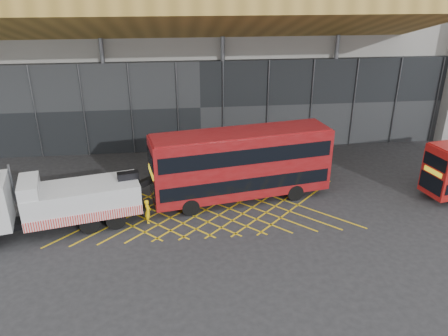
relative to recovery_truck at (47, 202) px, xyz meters
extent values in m
plane|color=#242426|center=(8.19, 1.43, -1.97)|extent=(120.00, 120.00, 0.00)
cube|color=yellow|center=(3.39, 1.43, -1.96)|extent=(7.16, 7.16, 0.01)
cube|color=yellow|center=(3.39, 1.43, -1.96)|extent=(7.16, 7.16, 0.01)
cube|color=yellow|center=(4.99, 1.43, -1.96)|extent=(7.16, 7.16, 0.01)
cube|color=yellow|center=(4.99, 1.43, -1.96)|extent=(7.16, 7.16, 0.01)
cube|color=yellow|center=(6.59, 1.43, -1.96)|extent=(7.16, 7.16, 0.01)
cube|color=yellow|center=(6.59, 1.43, -1.96)|extent=(7.16, 7.16, 0.01)
cube|color=yellow|center=(8.19, 1.43, -1.96)|extent=(7.16, 7.16, 0.01)
cube|color=yellow|center=(8.19, 1.43, -1.96)|extent=(7.16, 7.16, 0.01)
cube|color=yellow|center=(9.79, 1.43, -1.96)|extent=(7.16, 7.16, 0.01)
cube|color=yellow|center=(9.79, 1.43, -1.96)|extent=(7.16, 7.16, 0.01)
cube|color=yellow|center=(11.39, 1.43, -1.96)|extent=(7.16, 7.16, 0.01)
cube|color=yellow|center=(11.39, 1.43, -1.96)|extent=(7.16, 7.16, 0.01)
cube|color=yellow|center=(12.99, 1.43, -1.96)|extent=(7.16, 7.16, 0.01)
cube|color=yellow|center=(12.99, 1.43, -1.96)|extent=(7.16, 7.16, 0.01)
cube|color=yellow|center=(14.59, 1.43, -1.96)|extent=(7.16, 7.16, 0.01)
cube|color=yellow|center=(14.59, 1.43, -1.96)|extent=(7.16, 7.16, 0.01)
cube|color=yellow|center=(16.19, 1.43, -1.96)|extent=(7.16, 7.16, 0.01)
cube|color=yellow|center=(16.19, 1.43, -1.96)|extent=(7.16, 7.16, 0.01)
cube|color=gray|center=(10.19, 20.43, 7.03)|extent=(55.00, 14.00, 18.00)
cube|color=black|center=(10.19, 13.13, 2.03)|extent=(55.00, 0.80, 8.00)
cube|color=olive|center=(8.19, 9.43, 9.53)|extent=(40.00, 11.93, 4.07)
cylinder|color=#595B60|center=(2.19, 12.93, 3.03)|extent=(0.36, 0.36, 10.00)
cylinder|color=#595B60|center=(12.19, 12.93, 3.03)|extent=(0.36, 0.36, 10.00)
cylinder|color=#595B60|center=(22.19, 12.93, 3.03)|extent=(0.36, 0.36, 10.00)
cube|color=black|center=(0.47, 0.11, -1.19)|extent=(10.65, 3.47, 0.39)
cube|color=silver|center=(2.00, 0.46, -0.12)|extent=(7.41, 4.29, 1.80)
cube|color=red|center=(2.32, -0.94, -0.79)|extent=(6.80, 1.62, 0.62)
cube|color=silver|center=(-0.85, -0.19, 1.17)|extent=(1.69, 2.88, 0.79)
cube|color=black|center=(4.84, 1.11, 0.95)|extent=(1.44, 0.85, 0.56)
cube|color=black|center=(5.94, 1.36, 0.39)|extent=(2.48, 0.93, 1.21)
cylinder|color=black|center=(4.01, -0.29, -1.35)|extent=(1.29, 0.66, 1.23)
cylinder|color=black|center=(3.49, 2.01, -1.35)|extent=(1.29, 0.66, 1.23)
cylinder|color=#595B60|center=(-2.08, 0.68, 1.06)|extent=(0.16, 0.16, 2.47)
cube|color=maroon|center=(12.38, 2.83, 0.80)|extent=(12.71, 5.02, 4.37)
cube|color=black|center=(12.38, 2.83, -0.22)|extent=(12.23, 5.00, 0.96)
cube|color=black|center=(12.38, 2.83, 1.80)|extent=(12.23, 5.00, 1.07)
cube|color=black|center=(6.26, 1.73, -0.17)|extent=(0.51, 2.50, 1.46)
cube|color=black|center=(6.26, 1.73, 1.80)|extent=(0.51, 2.50, 1.07)
cube|color=yellow|center=(6.25, 1.73, 0.90)|extent=(0.42, 1.99, 0.39)
cube|color=maroon|center=(12.38, 2.83, 3.02)|extent=(12.42, 4.75, 0.14)
cylinder|color=black|center=(8.73, 0.87, -1.38)|extent=(1.21, 0.54, 1.17)
cylinder|color=black|center=(8.27, 3.40, -1.38)|extent=(1.21, 0.54, 1.17)
cylinder|color=black|center=(16.16, 2.21, -1.38)|extent=(1.21, 0.54, 1.17)
cylinder|color=black|center=(15.70, 4.74, -1.38)|extent=(1.21, 0.54, 1.17)
cube|color=black|center=(25.38, 0.91, -0.52)|extent=(0.45, 2.01, 1.18)
cube|color=black|center=(25.38, 0.91, 1.08)|extent=(0.45, 2.01, 0.86)
cube|color=yellow|center=(25.37, 0.91, 0.35)|extent=(0.37, 1.60, 0.32)
cylinder|color=black|center=(26.99, 2.25, -1.50)|extent=(0.98, 0.45, 0.95)
imported|color=yellow|center=(5.98, 0.24, -1.17)|extent=(0.39, 0.59, 1.61)
camera|label=1|loc=(8.12, -24.59, 12.55)|focal=35.00mm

